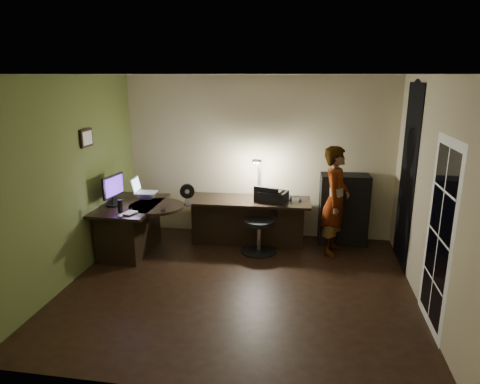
# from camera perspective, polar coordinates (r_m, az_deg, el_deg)

# --- Properties ---
(floor) EXTENTS (4.50, 4.00, 0.01)m
(floor) POSITION_cam_1_polar(r_m,az_deg,el_deg) (5.78, -0.21, -12.48)
(floor) COLOR black
(floor) RESTS_ON ground
(ceiling) EXTENTS (4.50, 4.00, 0.01)m
(ceiling) POSITION_cam_1_polar(r_m,az_deg,el_deg) (5.11, -0.23, 15.46)
(ceiling) COLOR silver
(ceiling) RESTS_ON floor
(wall_back) EXTENTS (4.50, 0.01, 2.70)m
(wall_back) POSITION_cam_1_polar(r_m,az_deg,el_deg) (7.23, 2.40, 4.61)
(wall_back) COLOR tan
(wall_back) RESTS_ON floor
(wall_front) EXTENTS (4.50, 0.01, 2.70)m
(wall_front) POSITION_cam_1_polar(r_m,az_deg,el_deg) (3.43, -5.77, -7.82)
(wall_front) COLOR tan
(wall_front) RESTS_ON floor
(wall_left) EXTENTS (0.01, 4.00, 2.70)m
(wall_left) POSITION_cam_1_polar(r_m,az_deg,el_deg) (6.07, -21.73, 1.44)
(wall_left) COLOR tan
(wall_left) RESTS_ON floor
(wall_right) EXTENTS (0.01, 4.00, 2.70)m
(wall_right) POSITION_cam_1_polar(r_m,az_deg,el_deg) (5.41, 24.06, -0.41)
(wall_right) COLOR tan
(wall_right) RESTS_ON floor
(green_wall_overlay) EXTENTS (0.00, 4.00, 2.70)m
(green_wall_overlay) POSITION_cam_1_polar(r_m,az_deg,el_deg) (6.06, -21.60, 1.44)
(green_wall_overlay) COLOR #4D5B26
(green_wall_overlay) RESTS_ON floor
(arched_doorway) EXTENTS (0.01, 0.90, 2.60)m
(arched_doorway) POSITION_cam_1_polar(r_m,az_deg,el_deg) (6.50, 21.43, 1.89)
(arched_doorway) COLOR black
(arched_doorway) RESTS_ON floor
(french_door) EXTENTS (0.02, 0.92, 2.10)m
(french_door) POSITION_cam_1_polar(r_m,az_deg,el_deg) (4.99, 25.01, -5.42)
(french_door) COLOR white
(french_door) RESTS_ON floor
(framed_picture) EXTENTS (0.04, 0.30, 0.25)m
(framed_picture) POSITION_cam_1_polar(r_m,az_deg,el_deg) (6.35, -19.85, 6.79)
(framed_picture) COLOR black
(framed_picture) RESTS_ON wall_left
(desk_left) EXTENTS (0.83, 1.35, 0.78)m
(desk_left) POSITION_cam_1_polar(r_m,az_deg,el_deg) (6.89, -14.18, -4.68)
(desk_left) COLOR black
(desk_left) RESTS_ON floor
(desk_right) EXTENTS (2.02, 0.77, 0.75)m
(desk_right) POSITION_cam_1_polar(r_m,az_deg,el_deg) (7.02, 1.05, -3.96)
(desk_right) COLOR black
(desk_right) RESTS_ON floor
(cabinet) EXTENTS (0.79, 0.43, 1.16)m
(cabinet) POSITION_cam_1_polar(r_m,az_deg,el_deg) (7.17, 13.63, -2.26)
(cabinet) COLOR black
(cabinet) RESTS_ON floor
(laptop_stand) EXTENTS (0.22, 0.19, 0.09)m
(laptop_stand) POSITION_cam_1_polar(r_m,az_deg,el_deg) (6.97, -12.38, -0.43)
(laptop_stand) COLOR silver
(laptop_stand) RESTS_ON desk_left
(laptop) EXTENTS (0.37, 0.35, 0.24)m
(laptop) POSITION_cam_1_polar(r_m,az_deg,el_deg) (6.93, -12.46, 0.85)
(laptop) COLOR silver
(laptop) RESTS_ON laptop_stand
(monitor) EXTENTS (0.17, 0.52, 0.34)m
(monitor) POSITION_cam_1_polar(r_m,az_deg,el_deg) (6.69, -16.63, -0.30)
(monitor) COLOR black
(monitor) RESTS_ON desk_left
(mouse) EXTENTS (0.09, 0.11, 0.04)m
(mouse) POSITION_cam_1_polar(r_m,az_deg,el_deg) (6.14, -15.73, -3.06)
(mouse) COLOR silver
(mouse) RESTS_ON desk_left
(phone) EXTENTS (0.09, 0.13, 0.01)m
(phone) POSITION_cam_1_polar(r_m,az_deg,el_deg) (6.34, -10.19, -2.28)
(phone) COLOR black
(phone) RESTS_ON desk_left
(pen) EXTENTS (0.04, 0.15, 0.01)m
(pen) POSITION_cam_1_polar(r_m,az_deg,el_deg) (6.42, -14.38, -2.30)
(pen) COLOR black
(pen) RESTS_ON desk_left
(speaker) EXTENTS (0.09, 0.09, 0.18)m
(speaker) POSITION_cam_1_polar(r_m,az_deg,el_deg) (6.33, -15.69, -1.82)
(speaker) COLOR black
(speaker) RESTS_ON desk_left
(notepad) EXTENTS (0.19, 0.23, 0.01)m
(notepad) POSITION_cam_1_polar(r_m,az_deg,el_deg) (6.29, -14.51, -2.68)
(notepad) COLOR silver
(notepad) RESTS_ON desk_left
(desk_fan) EXTENTS (0.24, 0.16, 0.35)m
(desk_fan) POSITION_cam_1_polar(r_m,az_deg,el_deg) (6.58, -7.01, -0.37)
(desk_fan) COLOR black
(desk_fan) RESTS_ON desk_right
(headphones) EXTENTS (0.20, 0.10, 0.09)m
(headphones) POSITION_cam_1_polar(r_m,az_deg,el_deg) (6.88, 7.44, -0.82)
(headphones) COLOR navy
(headphones) RESTS_ON desk_right
(printer) EXTENTS (0.49, 0.42, 0.19)m
(printer) POSITION_cam_1_polar(r_m,az_deg,el_deg) (6.79, 4.47, -0.51)
(printer) COLOR black
(printer) RESTS_ON desk_right
(desk_lamp) EXTENTS (0.24, 0.34, 0.69)m
(desk_lamp) POSITION_cam_1_polar(r_m,az_deg,el_deg) (7.10, 2.48, 2.31)
(desk_lamp) COLOR black
(desk_lamp) RESTS_ON desk_right
(office_chair) EXTENTS (0.72, 0.72, 1.00)m
(office_chair) POSITION_cam_1_polar(r_m,az_deg,el_deg) (6.64, 2.57, -3.98)
(office_chair) COLOR black
(office_chair) RESTS_ON floor
(person) EXTENTS (0.54, 0.68, 1.68)m
(person) POSITION_cam_1_polar(r_m,az_deg,el_deg) (6.67, 12.60, -1.17)
(person) COLOR #D8A88C
(person) RESTS_ON floor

